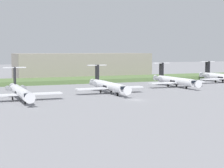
{
  "coord_description": "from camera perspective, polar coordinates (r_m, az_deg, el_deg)",
  "views": [
    {
      "loc": [
        -47.13,
        -97.05,
        14.32
      ],
      "look_at": [
        0.0,
        18.7,
        3.0
      ],
      "focal_mm": 61.35,
      "sensor_mm": 36.0,
      "label": 1
    }
  ],
  "objects": [
    {
      "name": "regional_jet_third",
      "position": [
        125.37,
        -0.6,
        -0.22
      ],
      "size": [
        22.81,
        31.0,
        9.0
      ],
      "color": "white",
      "rests_on": "ground"
    },
    {
      "name": "grass_berm",
      "position": [
        168.57,
        -5.85,
        0.56
      ],
      "size": [
        320.0,
        20.0,
        1.69
      ],
      "primitive_type": "cube",
      "color": "#597542",
      "rests_on": "ground"
    },
    {
      "name": "regional_jet_fifth",
      "position": [
        172.23,
        16.08,
        1.05
      ],
      "size": [
        22.81,
        31.0,
        9.0
      ],
      "color": "white",
      "rests_on": "ground"
    },
    {
      "name": "regional_jet_second",
      "position": [
        110.69,
        -13.53,
        -1.08
      ],
      "size": [
        22.81,
        31.0,
        9.0
      ],
      "color": "white",
      "rests_on": "ground"
    },
    {
      "name": "ground_plane",
      "position": [
        136.26,
        -1.79,
        -0.86
      ],
      "size": [
        500.0,
        500.0,
        0.0
      ],
      "primitive_type": "plane",
      "color": "gray"
    },
    {
      "name": "regional_jet_fourth",
      "position": [
        148.06,
        9.34,
        0.54
      ],
      "size": [
        22.81,
        31.0,
        9.0
      ],
      "color": "white",
      "rests_on": "ground"
    },
    {
      "name": "distant_hangar",
      "position": [
        191.66,
        -4.45,
        2.73
      ],
      "size": [
        65.94,
        23.8,
        12.39
      ],
      "primitive_type": "cube",
      "color": "gray",
      "rests_on": "ground"
    }
  ]
}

